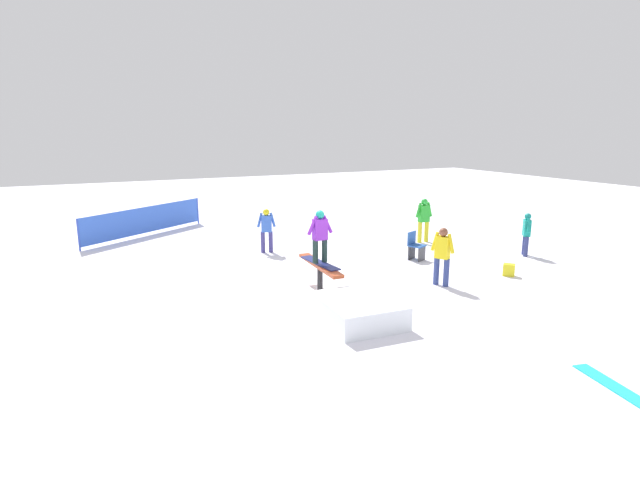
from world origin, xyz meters
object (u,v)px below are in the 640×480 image
(loose_snowboard_cyan, at_px, (613,386))
(folding_chair, at_px, (415,247))
(bystander_yellow, at_px, (442,253))
(bystander_teal, at_px, (526,232))
(main_rider_on_rail, at_px, (320,238))
(bystander_green, at_px, (424,218))
(bystander_blue, at_px, (267,228))
(rail_feature, at_px, (320,268))
(backpack_on_snow, at_px, (509,270))

(loose_snowboard_cyan, height_order, folding_chair, folding_chair)
(bystander_yellow, height_order, bystander_teal, bystander_yellow)
(main_rider_on_rail, bearing_deg, bystander_green, -63.70)
(bystander_teal, bearing_deg, bystander_blue, -81.84)
(bystander_teal, bearing_deg, main_rider_on_rail, -49.96)
(bystander_teal, distance_m, loose_snowboard_cyan, 8.62)
(folding_chair, bearing_deg, main_rider_on_rail, 177.89)
(main_rider_on_rail, distance_m, folding_chair, 4.43)
(bystander_blue, distance_m, bystander_teal, 8.38)
(main_rider_on_rail, distance_m, bystander_teal, 7.58)
(bystander_yellow, xyz_separation_m, bystander_teal, (1.31, -4.47, -0.09))
(rail_feature, relative_size, backpack_on_snow, 6.66)
(rail_feature, relative_size, loose_snowboard_cyan, 1.54)
(backpack_on_snow, bearing_deg, bystander_teal, 84.80)
(folding_chair, bearing_deg, backpack_on_snow, -85.89)
(loose_snowboard_cyan, bearing_deg, backpack_on_snow, -19.43)
(bystander_yellow, relative_size, bystander_teal, 1.11)
(bystander_yellow, height_order, bystander_blue, bystander_yellow)
(rail_feature, xyz_separation_m, bystander_green, (3.42, -5.78, 0.26))
(bystander_teal, bearing_deg, backpack_on_snow, -19.78)
(rail_feature, relative_size, main_rider_on_rail, 1.47)
(main_rider_on_rail, relative_size, bystander_teal, 1.11)
(bystander_green, height_order, bystander_blue, bystander_green)
(rail_feature, bearing_deg, bystander_blue, 0.65)
(bystander_blue, bearing_deg, backpack_on_snow, -30.42)
(rail_feature, xyz_separation_m, bystander_blue, (4.44, -0.20, 0.19))
(bystander_yellow, height_order, bystander_green, bystander_green)
(bystander_yellow, bearing_deg, bystander_teal, 79.52)
(loose_snowboard_cyan, relative_size, backpack_on_snow, 4.32)
(bystander_blue, bearing_deg, rail_feature, -76.20)
(bystander_teal, bearing_deg, rail_feature, -49.96)
(bystander_green, relative_size, bystander_blue, 1.09)
(bystander_teal, xyz_separation_m, loose_snowboard_cyan, (-6.68, 5.39, -0.76))
(loose_snowboard_cyan, bearing_deg, bystander_blue, 22.24)
(bystander_green, height_order, bystander_teal, bystander_green)
(bystander_blue, relative_size, backpack_on_snow, 4.27)
(rail_feature, distance_m, bystander_teal, 7.56)
(bystander_blue, height_order, backpack_on_snow, bystander_blue)
(bystander_yellow, xyz_separation_m, loose_snowboard_cyan, (-5.37, 0.92, -0.85))
(bystander_yellow, xyz_separation_m, backpack_on_snow, (-0.14, -2.26, -0.69))
(main_rider_on_rail, bearing_deg, loose_snowboard_cyan, -165.30)
(rail_feature, height_order, backpack_on_snow, rail_feature)
(bystander_green, distance_m, bystander_teal, 3.49)
(bystander_blue, bearing_deg, bystander_green, 6.06)
(rail_feature, bearing_deg, bystander_yellow, -102.92)
(rail_feature, bearing_deg, bystander_green, -56.13)
(bystander_green, distance_m, folding_chair, 2.62)
(main_rider_on_rail, bearing_deg, bystander_teal, -91.15)
(main_rider_on_rail, xyz_separation_m, bystander_blue, (4.44, -0.20, -0.57))
(bystander_green, bearing_deg, loose_snowboard_cyan, 72.45)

